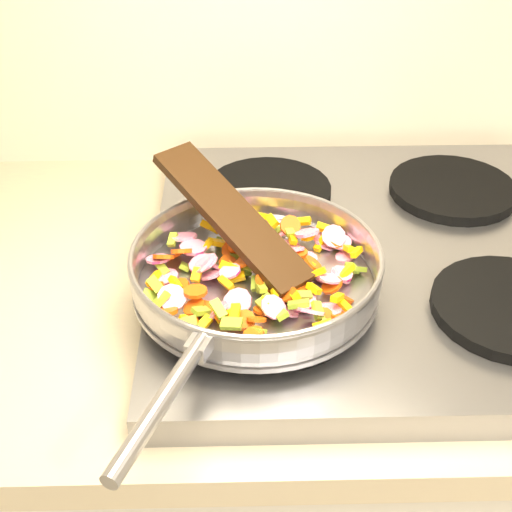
{
  "coord_description": "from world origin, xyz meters",
  "views": [
    {
      "loc": [
        -0.88,
        0.88,
        1.49
      ],
      "look_at": [
        -0.86,
        1.56,
        1.0
      ],
      "focal_mm": 50.0,
      "sensor_mm": 36.0,
      "label": 1
    }
  ],
  "objects": [
    {
      "name": "grate_bl",
      "position": [
        -0.84,
        1.81,
        0.95
      ],
      "size": [
        0.19,
        0.19,
        0.02
      ],
      "primitive_type": "cylinder",
      "color": "black",
      "rests_on": "cooktop"
    },
    {
      "name": "cooktop",
      "position": [
        -0.7,
        1.67,
        0.92
      ],
      "size": [
        0.6,
        0.6,
        0.04
      ],
      "primitive_type": "cube",
      "color": "#939399",
      "rests_on": "counter_top"
    },
    {
      "name": "wooden_spatula",
      "position": [
        -0.89,
        1.62,
        1.02
      ],
      "size": [
        0.2,
        0.23,
        0.09
      ],
      "primitive_type": "cube",
      "rotation": [
        0.0,
        -0.33,
        2.27
      ],
      "color": "black",
      "rests_on": "saute_pan"
    },
    {
      "name": "grate_fl",
      "position": [
        -0.84,
        1.52,
        0.95
      ],
      "size": [
        0.19,
        0.19,
        0.02
      ],
      "primitive_type": "cylinder",
      "color": "black",
      "rests_on": "cooktop"
    },
    {
      "name": "vegetable_heap",
      "position": [
        -0.86,
        1.57,
        0.98
      ],
      "size": [
        0.27,
        0.28,
        0.05
      ],
      "color": "#D94A0C",
      "rests_on": "saute_pan"
    },
    {
      "name": "saute_pan",
      "position": [
        -0.87,
        1.56,
        0.98
      ],
      "size": [
        0.34,
        0.49,
        0.05
      ],
      "rotation": [
        0.0,
        0.0,
        -0.39
      ],
      "color": "#9E9EA5",
      "rests_on": "grate_fl"
    },
    {
      "name": "grate_br",
      "position": [
        -0.56,
        1.81,
        0.95
      ],
      "size": [
        0.19,
        0.19,
        0.02
      ],
      "primitive_type": "cylinder",
      "color": "black",
      "rests_on": "cooktop"
    },
    {
      "name": "grate_fr",
      "position": [
        -0.56,
        1.52,
        0.95
      ],
      "size": [
        0.19,
        0.19,
        0.02
      ],
      "primitive_type": "cylinder",
      "color": "black",
      "rests_on": "cooktop"
    }
  ]
}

